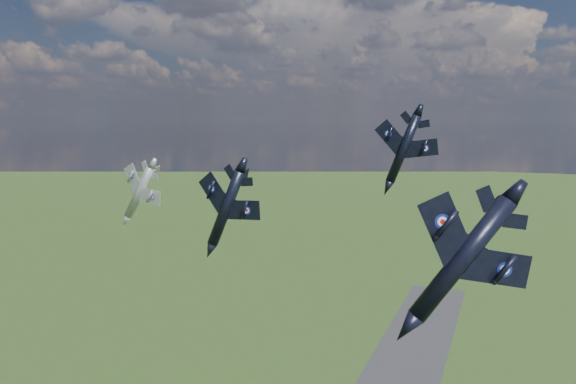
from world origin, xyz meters
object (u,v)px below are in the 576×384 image
at_px(jet_lead_navy, 226,208).
at_px(jet_high_navy, 403,149).
at_px(jet_right_navy, 462,259).
at_px(jet_left_silver, 140,192).

bearing_deg(jet_lead_navy, jet_high_navy, 61.92).
bearing_deg(jet_right_navy, jet_lead_navy, 120.38).
distance_m(jet_lead_navy, jet_high_navy, 33.15).
relative_size(jet_high_navy, jet_left_silver, 1.16).
bearing_deg(jet_right_navy, jet_high_navy, 81.15).
distance_m(jet_right_navy, jet_high_navy, 51.56).
xyz_separation_m(jet_right_navy, jet_left_silver, (-51.24, 30.70, -1.14)).
height_order(jet_right_navy, jet_high_navy, jet_high_navy).
xyz_separation_m(jet_lead_navy, jet_left_silver, (-19.54, 7.82, 0.24)).
distance_m(jet_lead_navy, jet_right_navy, 39.12).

